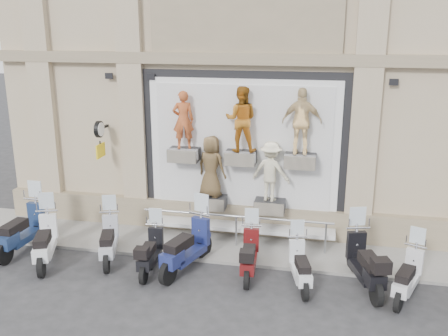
{
  "coord_description": "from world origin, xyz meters",
  "views": [
    {
      "loc": [
        2.18,
        -9.9,
        5.68
      ],
      "look_at": [
        -0.3,
        1.9,
        2.22
      ],
      "focal_mm": 40.0,
      "sensor_mm": 36.0,
      "label": 1
    }
  ],
  "objects_px": {
    "scooter_a": "(21,220)",
    "scooter_e": "(186,237)",
    "scooter_c": "(108,232)",
    "clock_sign_bracket": "(100,134)",
    "scooter_g": "(301,258)",
    "scooter_f": "(249,246)",
    "scooter_b": "(44,232)",
    "scooter_d": "(150,244)",
    "scooter_i": "(409,268)",
    "guard_rail": "(236,232)",
    "scooter_h": "(366,253)"
  },
  "relations": [
    {
      "from": "scooter_a",
      "to": "scooter_e",
      "type": "xyz_separation_m",
      "value": [
        4.44,
        -0.14,
        0.01
      ]
    },
    {
      "from": "scooter_c",
      "to": "clock_sign_bracket",
      "type": "bearing_deg",
      "value": 98.51
    },
    {
      "from": "scooter_e",
      "to": "scooter_g",
      "type": "bearing_deg",
      "value": 13.04
    },
    {
      "from": "scooter_c",
      "to": "scooter_f",
      "type": "distance_m",
      "value": 3.55
    },
    {
      "from": "scooter_b",
      "to": "scooter_d",
      "type": "distance_m",
      "value": 2.68
    },
    {
      "from": "scooter_c",
      "to": "scooter_i",
      "type": "height_order",
      "value": "scooter_c"
    },
    {
      "from": "scooter_i",
      "to": "guard_rail",
      "type": "bearing_deg",
      "value": 178.47
    },
    {
      "from": "scooter_b",
      "to": "scooter_d",
      "type": "height_order",
      "value": "scooter_b"
    },
    {
      "from": "scooter_a",
      "to": "scooter_f",
      "type": "xyz_separation_m",
      "value": [
        5.94,
        -0.06,
        -0.13
      ]
    },
    {
      "from": "guard_rail",
      "to": "scooter_e",
      "type": "relative_size",
      "value": 2.37
    },
    {
      "from": "scooter_c",
      "to": "scooter_d",
      "type": "distance_m",
      "value": 1.27
    },
    {
      "from": "scooter_i",
      "to": "scooter_h",
      "type": "bearing_deg",
      "value": -175.73
    },
    {
      "from": "scooter_a",
      "to": "scooter_e",
      "type": "distance_m",
      "value": 4.44
    },
    {
      "from": "clock_sign_bracket",
      "to": "scooter_h",
      "type": "distance_m",
      "value": 7.58
    },
    {
      "from": "scooter_b",
      "to": "scooter_c",
      "type": "relative_size",
      "value": 1.07
    },
    {
      "from": "scooter_e",
      "to": "guard_rail",
      "type": "bearing_deg",
      "value": 74.67
    },
    {
      "from": "clock_sign_bracket",
      "to": "scooter_g",
      "type": "xyz_separation_m",
      "value": [
        5.67,
        -2.12,
        -2.11
      ]
    },
    {
      "from": "clock_sign_bracket",
      "to": "scooter_c",
      "type": "distance_m",
      "value": 2.87
    },
    {
      "from": "scooter_g",
      "to": "scooter_i",
      "type": "bearing_deg",
      "value": -14.69
    },
    {
      "from": "clock_sign_bracket",
      "to": "scooter_i",
      "type": "distance_m",
      "value": 8.5
    },
    {
      "from": "scooter_f",
      "to": "scooter_h",
      "type": "distance_m",
      "value": 2.61
    },
    {
      "from": "scooter_b",
      "to": "scooter_i",
      "type": "distance_m",
      "value": 8.48
    },
    {
      "from": "scooter_e",
      "to": "scooter_h",
      "type": "height_order",
      "value": "scooter_e"
    },
    {
      "from": "clock_sign_bracket",
      "to": "scooter_b",
      "type": "height_order",
      "value": "clock_sign_bracket"
    },
    {
      "from": "guard_rail",
      "to": "scooter_f",
      "type": "distance_m",
      "value": 1.51
    },
    {
      "from": "scooter_b",
      "to": "scooter_g",
      "type": "relative_size",
      "value": 1.18
    },
    {
      "from": "guard_rail",
      "to": "clock_sign_bracket",
      "type": "height_order",
      "value": "clock_sign_bracket"
    },
    {
      "from": "scooter_d",
      "to": "scooter_f",
      "type": "xyz_separation_m",
      "value": [
        2.33,
        0.29,
        0.03
      ]
    },
    {
      "from": "clock_sign_bracket",
      "to": "scooter_h",
      "type": "xyz_separation_m",
      "value": [
        7.07,
        -1.9,
        -1.97
      ]
    },
    {
      "from": "guard_rail",
      "to": "scooter_h",
      "type": "xyz_separation_m",
      "value": [
        3.17,
        -1.43,
        0.37
      ]
    },
    {
      "from": "clock_sign_bracket",
      "to": "scooter_i",
      "type": "xyz_separation_m",
      "value": [
        7.95,
        -2.17,
        -2.08
      ]
    },
    {
      "from": "scooter_i",
      "to": "scooter_g",
      "type": "bearing_deg",
      "value": -159.94
    },
    {
      "from": "scooter_h",
      "to": "guard_rail",
      "type": "bearing_deg",
      "value": 139.2
    },
    {
      "from": "clock_sign_bracket",
      "to": "scooter_i",
      "type": "height_order",
      "value": "clock_sign_bracket"
    },
    {
      "from": "scooter_d",
      "to": "scooter_f",
      "type": "height_order",
      "value": "scooter_f"
    },
    {
      "from": "scooter_d",
      "to": "scooter_h",
      "type": "height_order",
      "value": "scooter_h"
    },
    {
      "from": "scooter_a",
      "to": "scooter_c",
      "type": "xyz_separation_m",
      "value": [
        2.39,
        -0.0,
        -0.1
      ]
    },
    {
      "from": "scooter_e",
      "to": "scooter_h",
      "type": "distance_m",
      "value": 4.1
    },
    {
      "from": "guard_rail",
      "to": "clock_sign_bracket",
      "type": "relative_size",
      "value": 4.96
    },
    {
      "from": "scooter_i",
      "to": "scooter_f",
      "type": "bearing_deg",
      "value": -164.13
    },
    {
      "from": "clock_sign_bracket",
      "to": "scooter_e",
      "type": "distance_m",
      "value": 4.04
    },
    {
      "from": "scooter_b",
      "to": "scooter_h",
      "type": "height_order",
      "value": "scooter_h"
    },
    {
      "from": "scooter_f",
      "to": "scooter_i",
      "type": "bearing_deg",
      "value": -9.7
    },
    {
      "from": "clock_sign_bracket",
      "to": "scooter_h",
      "type": "bearing_deg",
      "value": -15.02
    },
    {
      "from": "scooter_a",
      "to": "scooter_g",
      "type": "distance_m",
      "value": 7.15
    },
    {
      "from": "scooter_g",
      "to": "scooter_i",
      "type": "xyz_separation_m",
      "value": [
        2.28,
        -0.05,
        0.03
      ]
    },
    {
      "from": "clock_sign_bracket",
      "to": "scooter_c",
      "type": "height_order",
      "value": "clock_sign_bracket"
    },
    {
      "from": "scooter_a",
      "to": "scooter_b",
      "type": "distance_m",
      "value": 1.05
    },
    {
      "from": "scooter_e",
      "to": "scooter_g",
      "type": "relative_size",
      "value": 1.26
    },
    {
      "from": "scooter_b",
      "to": "scooter_e",
      "type": "relative_size",
      "value": 0.94
    }
  ]
}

